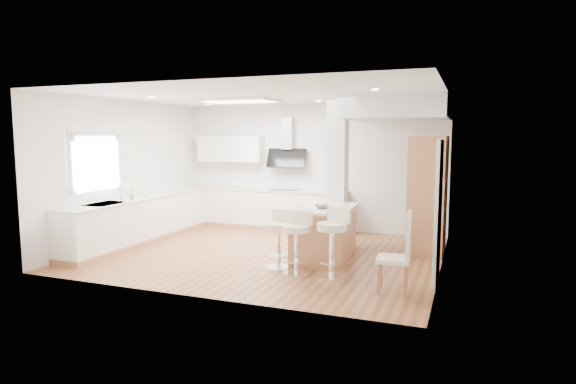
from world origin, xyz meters
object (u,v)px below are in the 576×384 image
at_px(dining_chair, 401,249).
at_px(bar_stool_c, 333,238).
at_px(peninsula, 324,232).
at_px(bar_stool_a, 279,236).
at_px(bar_stool_b, 297,239).

bearing_deg(dining_chair, bar_stool_c, 156.20).
height_order(peninsula, bar_stool_a, peninsula).
relative_size(peninsula, bar_stool_b, 1.59).
xyz_separation_m(bar_stool_b, dining_chair, (1.59, -0.32, 0.05)).
relative_size(peninsula, bar_stool_a, 1.64).
bearing_deg(dining_chair, bar_stool_a, 161.06).
bearing_deg(bar_stool_a, dining_chair, -9.48).
bearing_deg(bar_stool_a, bar_stool_b, -23.49).
bearing_deg(peninsula, dining_chair, -47.77).
distance_m(peninsula, bar_stool_b, 1.12).
height_order(bar_stool_b, bar_stool_c, bar_stool_c).
distance_m(peninsula, bar_stool_c, 1.15).
xyz_separation_m(peninsula, bar_stool_b, (-0.09, -1.11, 0.09)).
relative_size(bar_stool_a, bar_stool_c, 0.90).
xyz_separation_m(bar_stool_c, dining_chair, (1.05, -0.38, 0.01)).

